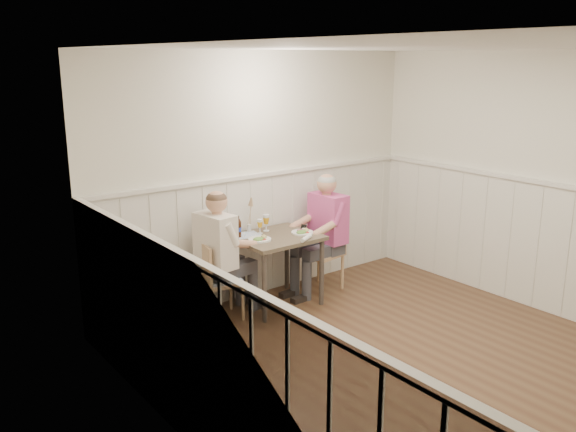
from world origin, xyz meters
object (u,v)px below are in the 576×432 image
object	(u,v)px
chair_right	(324,248)
beer_bottle	(238,228)
chair_left	(217,278)
diner_cream	(219,265)
man_in_pink	(325,241)
grass_vase	(249,216)
dining_table	(276,246)

from	to	relation	value
chair_right	beer_bottle	bearing A→B (deg)	173.01
chair_left	diner_cream	world-z (taller)	diner_cream
chair_right	man_in_pink	distance (m)	0.10
chair_left	man_in_pink	distance (m)	1.37
grass_vase	chair_right	bearing A→B (deg)	-15.60
beer_bottle	grass_vase	distance (m)	0.24
dining_table	chair_left	size ratio (longest dim) A/B	1.05
man_in_pink	diner_cream	distance (m)	1.33
chair_right	diner_cream	xyz separation A→B (m)	(-1.35, 0.01, 0.08)
man_in_pink	grass_vase	size ratio (longest dim) A/B	3.48
diner_cream	grass_vase	distance (m)	0.67
man_in_pink	beer_bottle	bearing A→B (deg)	170.51
man_in_pink	beer_bottle	xyz separation A→B (m)	(-1.02, 0.17, 0.29)
dining_table	diner_cream	bearing A→B (deg)	174.62
chair_right	diner_cream	bearing A→B (deg)	179.77
chair_right	man_in_pink	size ratio (longest dim) A/B	0.65
beer_bottle	man_in_pink	bearing A→B (deg)	-9.49
diner_cream	man_in_pink	bearing A→B (deg)	-2.09
grass_vase	man_in_pink	bearing A→B (deg)	-18.73
dining_table	chair_left	distance (m)	0.72
chair_right	grass_vase	bearing A→B (deg)	164.40
chair_right	dining_table	bearing A→B (deg)	-175.43
chair_right	grass_vase	world-z (taller)	grass_vase
chair_right	grass_vase	size ratio (longest dim) A/B	2.25
dining_table	man_in_pink	world-z (taller)	man_in_pink
dining_table	diner_cream	world-z (taller)	diner_cream
chair_left	diner_cream	distance (m)	0.13
man_in_pink	beer_bottle	world-z (taller)	man_in_pink
man_in_pink	beer_bottle	distance (m)	1.07
chair_right	chair_left	xyz separation A→B (m)	(-1.39, 0.00, -0.04)
dining_table	grass_vase	size ratio (longest dim) A/B	2.16
chair_left	man_in_pink	size ratio (longest dim) A/B	0.59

